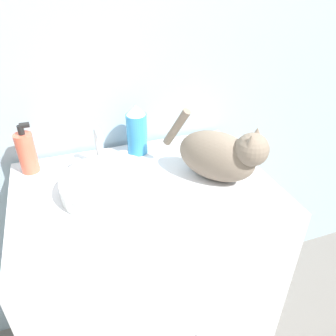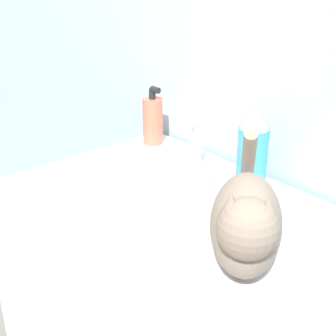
{
  "view_description": "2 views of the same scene",
  "coord_description": "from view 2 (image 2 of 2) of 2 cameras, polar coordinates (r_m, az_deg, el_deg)",
  "views": [
    {
      "loc": [
        -0.21,
        -0.53,
        1.53
      ],
      "look_at": [
        0.07,
        0.26,
        0.99
      ],
      "focal_mm": 35.0,
      "sensor_mm": 36.0,
      "label": 1
    },
    {
      "loc": [
        0.69,
        -0.32,
        1.45
      ],
      "look_at": [
        0.03,
        0.25,
        1.04
      ],
      "focal_mm": 50.0,
      "sensor_mm": 36.0,
      "label": 2
    }
  ],
  "objects": [
    {
      "name": "faucet",
      "position": [
        1.22,
        3.26,
        2.11
      ],
      "size": [
        0.19,
        0.09,
        0.15
      ],
      "color": "silver",
      "rests_on": "vanity_cabinet"
    },
    {
      "name": "wall_back",
      "position": [
        1.19,
        13.3,
        14.76
      ],
      "size": [
        6.0,
        0.05,
        2.5
      ],
      "color": "#9EB7C6",
      "rests_on": "ground_plane"
    },
    {
      "name": "cat",
      "position": [
        0.85,
        9.51,
        -6.47
      ],
      "size": [
        0.28,
        0.31,
        0.22
      ],
      "rotation": [
        0.0,
        0.0,
        -0.87
      ],
      "color": "#7A6B5B",
      "rests_on": "vanity_cabinet"
    },
    {
      "name": "sink_basin",
      "position": [
        1.14,
        -2.51,
        -1.56
      ],
      "size": [
        0.3,
        0.3,
        0.05
      ],
      "color": "white",
      "rests_on": "vanity_cabinet"
    },
    {
      "name": "soap_bottle",
      "position": [
        1.4,
        -1.88,
        5.86
      ],
      "size": [
        0.06,
        0.06,
        0.18
      ],
      "color": "#EF6047",
      "rests_on": "vanity_cabinet"
    },
    {
      "name": "spray_bottle",
      "position": [
        1.15,
        10.25,
        1.97
      ],
      "size": [
        0.07,
        0.07,
        0.19
      ],
      "color": "#338CCC",
      "rests_on": "vanity_cabinet"
    }
  ]
}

